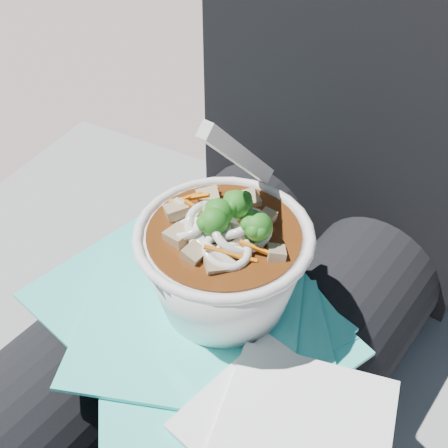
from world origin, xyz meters
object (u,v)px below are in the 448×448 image
Objects in this scene: person_body at (252,296)px; udon_bowl at (224,258)px; stone_ledge at (268,420)px; lap at (200,367)px; plastic_bag at (202,320)px.

person_body is 0.14m from udon_bowl.
stone_ledge is 1.00× the size of person_body.
person_body is (-0.00, 0.09, 0.02)m from lap.
lap is 2.49× the size of udon_bowl.
stone_ledge is at bearing 92.99° from plastic_bag.
person_body is at bearing -90.00° from stone_ledge.
stone_ledge is 5.19× the size of udon_bowl.
udon_bowl reaches higher than plastic_bag.
udon_bowl is at bearing -83.78° from stone_ledge.
plastic_bag reaches higher than stone_ledge.
lap is at bearing -90.00° from stone_ledge.
stone_ledge is 0.47m from udon_bowl.
person_body reaches higher than lap.
stone_ledge is 0.33m from person_body.
person_body reaches higher than plastic_bag.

